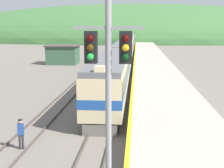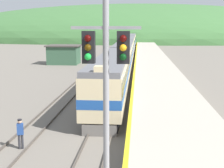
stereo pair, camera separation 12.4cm
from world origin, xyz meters
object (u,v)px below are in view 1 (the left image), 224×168
carriage_second (123,54)px  carriage_third (127,45)px  express_train_lead_car (112,76)px  track_worker (21,132)px  signal_mast_main (108,85)px  carriage_fourth (130,41)px

carriage_second → carriage_third: size_ratio=1.00×
express_train_lead_car → track_worker: express_train_lead_car is taller
express_train_lead_car → carriage_third: size_ratio=0.95×
carriage_third → express_train_lead_car: bearing=-90.0°
express_train_lead_car → carriage_second: express_train_lead_car is taller
carriage_third → signal_mast_main: size_ratio=2.83×
carriage_fourth → signal_mast_main: bearing=-89.1°
express_train_lead_car → carriage_fourth: bearing=90.0°
express_train_lead_car → carriage_fourth: size_ratio=0.95×
carriage_third → carriage_fourth: size_ratio=1.00×
carriage_second → track_worker: carriage_second is taller
carriage_fourth → track_worker: 82.28m
express_train_lead_car → carriage_third: express_train_lead_car is taller
express_train_lead_car → signal_mast_main: (1.42, -19.54, 2.90)m
express_train_lead_car → track_worker: 13.50m
carriage_third → track_worker: size_ratio=12.53×
carriage_fourth → carriage_third: bearing=-90.0°
signal_mast_main → carriage_fourth: bearing=90.9°
track_worker → carriage_fourth: bearing=87.0°
express_train_lead_car → carriage_second: size_ratio=0.95×
signal_mast_main → carriage_second: bearing=91.9°
carriage_second → signal_mast_main: signal_mast_main is taller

